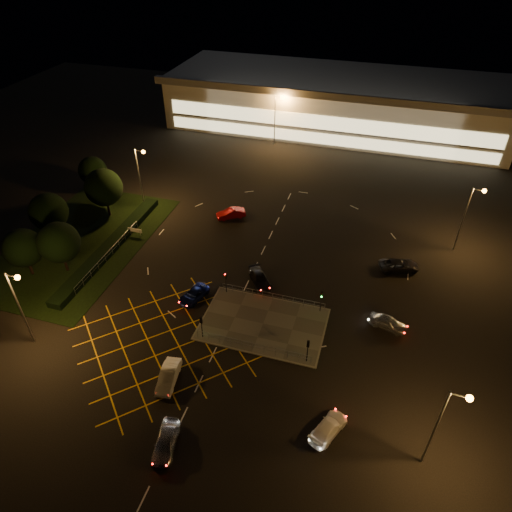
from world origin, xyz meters
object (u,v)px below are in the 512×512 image
(car_east_grey, at_px, (399,265))
(signal_nw, at_px, (226,278))
(signal_sw, at_px, (201,323))
(car_far_dkgrey, at_px, (260,279))
(car_circ_red, at_px, (231,213))
(car_approach_white, at_px, (328,428))
(car_near_silver, at_px, (166,441))
(signal_ne, at_px, (322,297))
(car_right_silver, at_px, (388,322))
(signal_se, at_px, (308,347))
(car_queue_white, at_px, (169,376))
(car_left_blue, at_px, (194,295))

(car_east_grey, bearing_deg, signal_nw, 99.88)
(signal_sw, relative_size, car_far_dkgrey, 0.66)
(car_circ_red, relative_size, car_approach_white, 0.98)
(signal_sw, xyz_separation_m, car_near_silver, (1.83, -13.20, -1.58))
(signal_sw, bearing_deg, car_circ_red, -77.99)
(signal_ne, bearing_deg, signal_sw, -146.35)
(car_right_silver, relative_size, car_east_grey, 0.82)
(signal_ne, xyz_separation_m, car_circ_red, (-17.29, 16.89, -1.62))
(signal_se, distance_m, car_queue_white, 14.71)
(car_far_dkgrey, bearing_deg, car_queue_white, -140.18)
(car_right_silver, bearing_deg, car_left_blue, 108.95)
(signal_ne, relative_size, car_east_grey, 0.60)
(signal_se, relative_size, signal_nw, 1.00)
(car_approach_white, bearing_deg, car_near_silver, 46.83)
(car_far_dkgrey, xyz_separation_m, car_east_grey, (17.14, 8.02, 0.04))
(car_far_dkgrey, bearing_deg, signal_nw, -175.05)
(signal_ne, bearing_deg, car_far_dkgrey, 160.46)
(car_circ_red, bearing_deg, car_far_dkgrey, -0.81)
(signal_ne, bearing_deg, car_left_blue, -171.88)
(car_east_grey, height_order, car_approach_white, car_east_grey)
(car_right_silver, distance_m, car_east_grey, 11.31)
(signal_sw, bearing_deg, car_approach_white, 154.04)
(signal_se, distance_m, car_far_dkgrey, 13.98)
(signal_sw, distance_m, signal_nw, 7.99)
(signal_se, height_order, car_queue_white, signal_se)
(signal_se, relative_size, car_far_dkgrey, 0.66)
(car_circ_red, distance_m, car_east_grey, 26.61)
(car_queue_white, relative_size, car_approach_white, 0.99)
(car_circ_red, bearing_deg, signal_sw, -21.23)
(signal_nw, relative_size, car_approach_white, 0.68)
(signal_nw, relative_size, car_east_grey, 0.60)
(car_circ_red, height_order, car_east_grey, car_circ_red)
(car_approach_white, bearing_deg, signal_nw, -20.32)
(signal_ne, height_order, car_left_blue, signal_ne)
(car_queue_white, distance_m, car_far_dkgrey, 18.14)
(signal_sw, xyz_separation_m, signal_nw, (0.00, 7.99, 0.00))
(car_near_silver, relative_size, car_queue_white, 1.01)
(car_queue_white, xyz_separation_m, car_approach_white, (16.66, -1.04, -0.08))
(car_far_dkgrey, height_order, car_circ_red, car_circ_red)
(signal_sw, relative_size, car_right_silver, 0.73)
(signal_nw, bearing_deg, car_east_grey, 28.09)
(car_east_grey, bearing_deg, car_right_silver, 158.20)
(car_left_blue, distance_m, car_approach_white, 23.31)
(signal_ne, bearing_deg, car_queue_white, -131.94)
(signal_se, bearing_deg, car_approach_white, 115.32)
(car_right_silver, xyz_separation_m, car_circ_red, (-25.25, 17.14, 0.01))
(car_right_silver, xyz_separation_m, car_approach_white, (-4.37, -15.32, -0.07))
(car_east_grey, bearing_deg, car_circ_red, 59.07)
(signal_ne, bearing_deg, car_circ_red, 135.68)
(signal_se, distance_m, signal_nw, 14.41)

